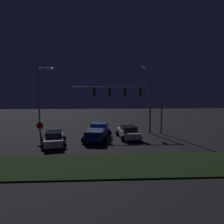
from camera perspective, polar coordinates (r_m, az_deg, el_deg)
The scene contains 9 objects.
ground_plane at distance 24.34m, azimuth -3.16°, elevation -7.49°, with size 80.00×80.00×0.00m, color black.
grass_median at distance 15.89m, azimuth -3.24°, elevation -14.74°, with size 24.75×5.14×0.10m, color black.
pickup_truck at distance 23.80m, azimuth -4.04°, elevation -5.34°, with size 3.49×5.66×1.80m.
car_sedan at distance 22.04m, azimuth -16.02°, elevation -7.17°, with size 3.03×4.67×1.51m.
car_sedan_far at distance 24.44m, azimuth 4.59°, elevation -5.67°, with size 2.86×4.60×1.51m.
traffic_signal_gantry at distance 26.65m, azimuth 3.74°, elevation 4.60°, with size 10.32×0.56×6.50m.
street_lamp_left at distance 29.23m, azimuth -19.18°, elevation 5.33°, with size 2.40×0.44×8.87m.
street_lamp_right at distance 27.17m, azimuth 12.84°, elevation 5.61°, with size 2.84×0.44×8.90m.
stop_sign at distance 23.79m, azimuth -19.66°, elevation -4.31°, with size 0.76×0.08×2.23m.
Camera 1 is at (0.09, -23.67, 5.67)m, focal length 32.43 mm.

